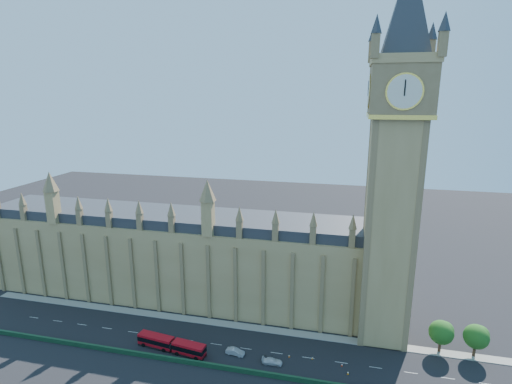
% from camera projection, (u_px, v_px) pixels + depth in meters
% --- Properties ---
extents(ground, '(400.00, 400.00, 0.00)m').
position_uv_depth(ground, '(231.00, 346.00, 103.16)').
color(ground, black).
rests_on(ground, ground).
extents(palace_westminster, '(120.00, 20.00, 28.00)m').
position_uv_depth(palace_westminster, '(175.00, 255.00, 126.20)').
color(palace_westminster, '#A4854F').
rests_on(palace_westminster, ground).
extents(elizabeth_tower, '(20.59, 20.59, 105.00)m').
position_uv_depth(elizabeth_tower, '(397.00, 133.00, 94.93)').
color(elizabeth_tower, '#A4854F').
rests_on(elizabeth_tower, ground).
extents(bridge_parapet, '(160.00, 0.60, 1.20)m').
position_uv_depth(bridge_parapet, '(220.00, 367.00, 94.51)').
color(bridge_parapet, '#1E4C2D').
rests_on(bridge_parapet, ground).
extents(kerb_north, '(160.00, 3.00, 0.16)m').
position_uv_depth(kerb_north, '(241.00, 326.00, 112.12)').
color(kerb_north, gray).
rests_on(kerb_north, ground).
extents(tree_east_near, '(6.00, 6.00, 8.50)m').
position_uv_depth(tree_east_near, '(442.00, 332.00, 99.76)').
color(tree_east_near, '#382619').
rests_on(tree_east_near, ground).
extents(tree_east_far, '(6.00, 6.00, 8.50)m').
position_uv_depth(tree_east_far, '(477.00, 336.00, 97.98)').
color(tree_east_far, '#382619').
rests_on(tree_east_far, ground).
extents(red_bus, '(18.89, 5.10, 3.18)m').
position_uv_depth(red_bus, '(171.00, 345.00, 101.19)').
color(red_bus, '#B30B16').
rests_on(red_bus, ground).
extents(car_grey, '(4.57, 2.29, 1.49)m').
position_uv_depth(car_grey, '(271.00, 359.00, 96.93)').
color(car_grey, '#42444A').
rests_on(car_grey, ground).
extents(car_silver, '(4.97, 2.28, 1.58)m').
position_uv_depth(car_silver, '(235.00, 352.00, 99.78)').
color(car_silver, '#A0A1A7').
rests_on(car_silver, ground).
extents(car_white, '(5.03, 2.21, 1.44)m').
position_uv_depth(car_white, '(272.00, 361.00, 96.31)').
color(car_white, silver).
rests_on(car_white, ground).
extents(cone_a, '(0.58, 0.58, 0.74)m').
position_uv_depth(cone_a, '(348.00, 373.00, 92.80)').
color(cone_a, black).
rests_on(cone_a, ground).
extents(cone_b, '(0.55, 0.55, 0.67)m').
position_uv_depth(cone_b, '(312.00, 358.00, 98.08)').
color(cone_b, black).
rests_on(cone_b, ground).
extents(cone_c, '(0.43, 0.43, 0.66)m').
position_uv_depth(cone_c, '(289.00, 356.00, 98.88)').
color(cone_c, black).
rests_on(cone_c, ground).
extents(cone_d, '(0.53, 0.53, 0.65)m').
position_uv_depth(cone_d, '(342.00, 365.00, 95.60)').
color(cone_d, black).
rests_on(cone_d, ground).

